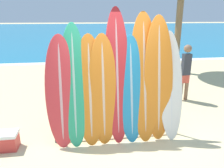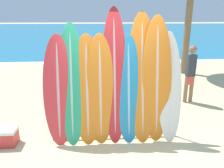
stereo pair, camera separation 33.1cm
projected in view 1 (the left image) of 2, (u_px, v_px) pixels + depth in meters
ground_plane at (121, 155)px, 3.98m from camera, size 160.00×160.00×0.00m
ocean_water at (83, 30)px, 39.52m from camera, size 120.00×60.00×0.01m
surfboard_rack at (118, 116)px, 4.40m from camera, size 2.54×0.04×0.90m
surfboard_slot_0 at (61, 92)px, 4.08m from camera, size 0.59×0.51×2.12m
surfboard_slot_1 at (74, 86)px, 4.11m from camera, size 0.51×0.59×2.33m
surfboard_slot_2 at (90, 91)px, 4.16m from camera, size 0.57×0.53×2.12m
surfboard_slot_3 at (103, 90)px, 4.18m from camera, size 0.57×0.47×2.13m
surfboard_slot_4 at (117, 77)px, 4.21m from camera, size 0.49×0.60×2.61m
surfboard_slot_5 at (131, 90)px, 4.27m from camera, size 0.52×0.52×2.10m
surfboard_slot_6 at (144, 78)px, 4.29m from camera, size 0.59×0.65×2.53m
surfboard_slot_7 at (159, 79)px, 4.31m from camera, size 0.59×0.50×2.46m
surfboard_slot_8 at (171, 86)px, 4.39m from camera, size 0.49×0.61×2.16m
person_near_water at (70, 62)px, 7.34m from camera, size 0.28×0.23×1.69m
person_mid_beach at (129, 65)px, 6.70m from camera, size 0.31×0.29×1.80m
person_far_left at (186, 71)px, 6.31m from camera, size 0.28×0.22×1.66m
person_far_right at (144, 52)px, 10.01m from camera, size 0.23×0.26×1.50m
cooler_box at (4, 141)px, 4.11m from camera, size 0.53×0.32×0.34m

